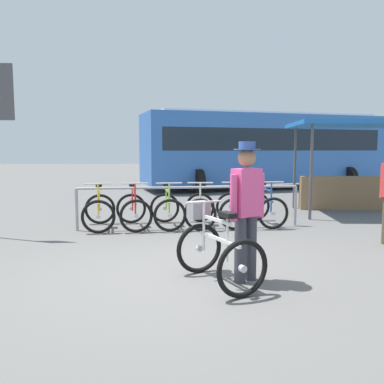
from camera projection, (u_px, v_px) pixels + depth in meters
ground_plane at (175, 273)px, 5.33m from camera, size 80.00×80.00×0.00m
bike_rack_rail at (190, 195)px, 8.28m from camera, size 4.60×0.37×0.88m
racked_bike_yellow at (99, 211)px, 8.27m from camera, size 0.80×1.17×0.97m
racked_bike_red at (134, 210)px, 8.36m from camera, size 0.86×1.19×0.97m
racked_bike_lime at (167, 210)px, 8.44m from camera, size 0.78×1.17×0.97m
racked_bike_white at (200, 209)px, 8.52m from camera, size 0.73×1.12×0.97m
racked_bike_black at (232, 208)px, 8.61m from camera, size 0.73×1.16×0.98m
racked_bike_blue at (264, 208)px, 8.69m from camera, size 0.80×1.17×0.97m
featured_bicycle at (215, 247)px, 4.92m from camera, size 1.04×1.26×0.97m
person_with_featured_bike at (246, 206)px, 4.90m from camera, size 0.46×0.35×1.72m
bus_distant at (264, 146)px, 16.68m from camera, size 10.31×4.93×3.08m
market_stall at (350, 158)px, 10.40m from camera, size 3.31×2.59×2.30m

